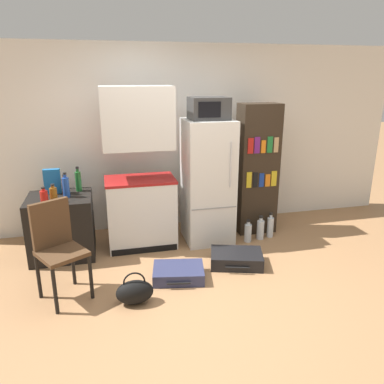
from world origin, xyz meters
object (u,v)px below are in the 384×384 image
kitchen_hutch (140,175)px  handbag (135,292)px  refrigerator (208,182)px  microwave (209,108)px  bottle_green_tall (78,181)px  suitcase_large_flat (178,273)px  bottle_wine_dark (65,186)px  chair (57,242)px  water_bottle_middle (248,232)px  bottle_amber_beer (54,195)px  bookshelf (257,170)px  bottle_blue_soda (66,187)px  side_table (62,226)px  water_bottle_back (260,229)px  water_bottle_front (270,227)px  cereal_box (52,181)px  bottle_ketchup_red (44,197)px  suitcase_small_flat (236,259)px

kitchen_hutch → handbag: size_ratio=5.55×
refrigerator → microwave: (-0.00, -0.00, 0.93)m
bottle_green_tall → suitcase_large_flat: bottle_green_tall is taller
bottle_wine_dark → chair: (-0.03, -0.99, -0.27)m
suitcase_large_flat → water_bottle_middle: water_bottle_middle is taller
bottle_amber_beer → chair: size_ratio=0.22×
bookshelf → bottle_blue_soda: 2.48m
side_table → bottle_amber_beer: bottle_amber_beer is taller
water_bottle_back → bottle_green_tall: bearing=171.8°
water_bottle_middle → water_bottle_back: (0.19, 0.04, 0.01)m
bottle_green_tall → water_bottle_front: bottle_green_tall is taller
bottle_blue_soda → handbag: bottle_blue_soda is taller
refrigerator → bottle_amber_beer: refrigerator is taller
cereal_box → water_bottle_front: 2.87m
cereal_box → bottle_wine_dark: bearing=-32.0°
bottle_amber_beer → bottle_blue_soda: bearing=51.2°
bottle_ketchup_red → bookshelf: bearing=9.0°
bottle_green_tall → bottle_blue_soda: bottle_green_tall is taller
microwave → bottle_amber_beer: size_ratio=2.21×
side_table → chair: 0.95m
suitcase_small_flat → water_bottle_back: (0.56, 0.61, 0.06)m
bottle_ketchup_red → bottle_blue_soda: bottle_blue_soda is taller
side_table → water_bottle_front: (2.69, -0.12, -0.23)m
cereal_box → suitcase_small_flat: cereal_box is taller
side_table → refrigerator: bearing=0.8°
microwave → bottle_green_tall: microwave is taller
side_table → chair: chair is taller
bottle_wine_dark → chair: 1.03m
handbag → bottle_wine_dark: bearing=116.9°
side_table → cereal_box: size_ratio=2.48×
side_table → suitcase_small_flat: (1.97, -0.75, -0.30)m
bottle_wine_dark → handbag: bearing=-63.1°
cereal_box → microwave: bearing=-4.0°
water_bottle_middle → water_bottle_back: bearing=12.0°
refrigerator → chair: (-1.78, -0.95, -0.22)m
water_bottle_front → microwave: bearing=170.6°
bottle_amber_beer → refrigerator: bearing=6.7°
water_bottle_front → cereal_box: bearing=174.3°
water_bottle_middle → water_bottle_back: water_bottle_back is taller
bottle_ketchup_red → chair: size_ratio=0.21×
chair → water_bottle_back: (2.48, 0.78, -0.44)m
bookshelf → suitcase_large_flat: size_ratio=2.91×
kitchen_hutch → water_bottle_middle: 1.61m
suitcase_large_flat → side_table: bearing=155.0°
kitchen_hutch → cereal_box: (-1.04, 0.10, -0.04)m
water_bottle_middle → chair: bearing=-162.2°
bookshelf → water_bottle_middle: (-0.24, -0.35, -0.76)m
bottle_blue_soda → bottle_amber_beer: size_ratio=1.41×
microwave → bottle_wine_dark: size_ratio=1.89×
cereal_box → suitcase_large_flat: bearing=-38.7°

